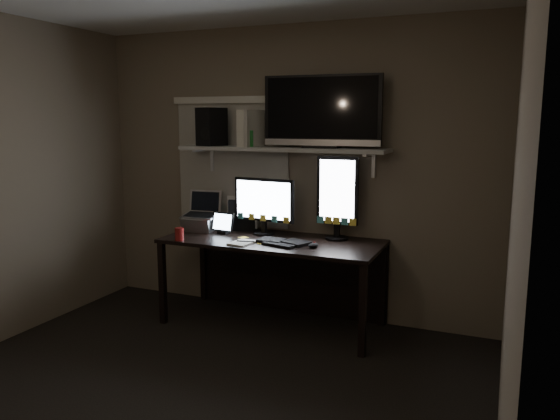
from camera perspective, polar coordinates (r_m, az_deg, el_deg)
The scene contains 20 objects.
floor at distance 3.58m, azimuth -10.55°, elevation -19.28°, with size 3.60×3.60×0.00m, color black.
back_wall at distance 4.76m, azimuth 0.96°, elevation 3.92°, with size 3.60×3.60×0.00m, color #716351.
right_wall at distance 2.64m, azimuth 23.20°, elevation -1.43°, with size 3.60×3.60×0.00m, color #716351.
window_blinds at distance 4.98m, azimuth -5.01°, elevation 4.70°, with size 1.10×0.02×1.10m, color #AFAA9D.
desk at distance 4.66m, azimuth -0.23°, elevation -4.93°, with size 1.80×0.75×0.73m.
wall_shelf at distance 4.59m, azimuth 0.14°, elevation 6.40°, with size 1.80×0.35×0.03m, color #A9A9A4.
monitor_landscape at distance 4.66m, azimuth -1.69°, elevation 0.42°, with size 0.57×0.06×0.50m, color black.
monitor_portrait at distance 4.49m, azimuth 6.03°, elevation 1.32°, with size 0.35×0.07×0.70m, color black.
keyboard at distance 4.37m, azimuth 0.37°, elevation -3.33°, with size 0.43×0.17×0.03m, color black.
mouse at distance 4.23m, azimuth 3.49°, elevation -3.70°, with size 0.06×0.10×0.04m, color black.
notepad at distance 4.38m, azimuth -3.96°, elevation -3.43°, with size 0.16×0.22×0.01m, color silver.
tablet at distance 4.74m, azimuth -5.94°, elevation -1.36°, with size 0.22×0.09×0.19m, color black.
file_sorter at distance 4.86m, azimuth -3.96°, elevation -0.41°, with size 0.23×0.11×0.30m, color black.
laptop at distance 4.88m, azimuth -8.39°, elevation -0.17°, with size 0.30×0.25×0.34m, color silver.
cup at distance 4.54m, azimuth -10.47°, elevation -2.49°, with size 0.07×0.07×0.11m, color maroon.
sticky_notes at distance 4.46m, azimuth -2.99°, elevation -3.24°, with size 0.29×0.21×0.00m, color yellow, non-canonical shape.
tv at distance 4.47m, azimuth 4.42°, elevation 10.21°, with size 0.97×0.17×0.58m, color black.
game_console at distance 4.67m, azimuth -3.08°, elevation 8.52°, with size 0.08×0.26×0.31m, color beige.
speaker at distance 4.85m, azimuth -7.16°, elevation 8.62°, with size 0.18×0.22×0.33m, color black.
bottles at distance 4.64m, azimuth -3.59°, elevation 7.45°, with size 0.21×0.05×0.14m, color #A50F0C, non-canonical shape.
Camera 1 is at (1.77, -2.60, 1.72)m, focal length 35.00 mm.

